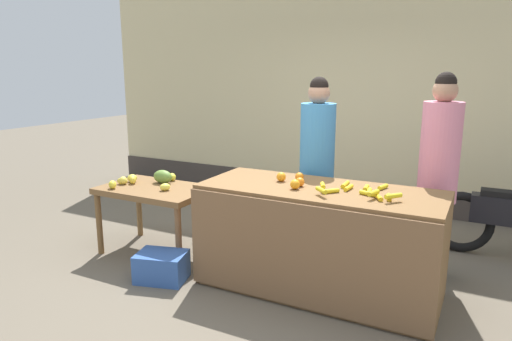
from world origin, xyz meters
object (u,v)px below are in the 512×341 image
object	(u,v)px
produce_crate	(162,267)
produce_sack	(257,223)
vendor_woman_blue_shirt	(317,169)
vendor_woman_pink_shirt	(438,178)

from	to	relation	value
produce_crate	produce_sack	size ratio (longest dim) A/B	0.93
vendor_woman_blue_shirt	produce_crate	bearing A→B (deg)	-132.00
vendor_woman_blue_shirt	produce_crate	size ratio (longest dim) A/B	4.13
vendor_woman_blue_shirt	produce_sack	size ratio (longest dim) A/B	3.85
vendor_woman_blue_shirt	vendor_woman_pink_shirt	xyz separation A→B (m)	(1.11, 0.06, 0.03)
vendor_woman_blue_shirt	vendor_woman_pink_shirt	distance (m)	1.12
vendor_woman_blue_shirt	vendor_woman_pink_shirt	world-z (taller)	vendor_woman_pink_shirt
vendor_woman_blue_shirt	produce_crate	world-z (taller)	vendor_woman_blue_shirt
vendor_woman_pink_shirt	produce_sack	xyz separation A→B (m)	(-1.81, -0.01, -0.71)
vendor_woman_pink_shirt	vendor_woman_blue_shirt	bearing A→B (deg)	-176.85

